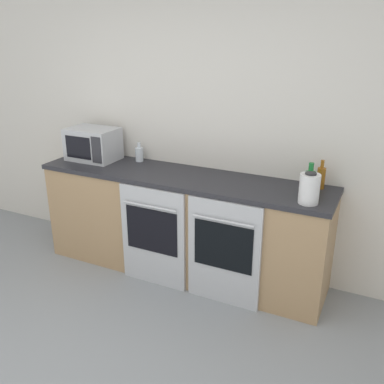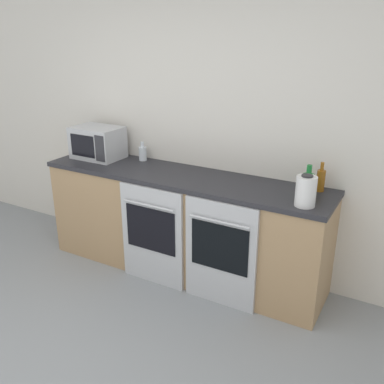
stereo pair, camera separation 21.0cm
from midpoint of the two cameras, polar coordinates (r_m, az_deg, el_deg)
name	(u,v)px [view 1 (the left image)]	position (r m, az deg, el deg)	size (l,w,h in m)	color
wall_back	(197,126)	(3.87, -0.84, 8.73)	(10.00, 0.06, 2.60)	silver
counter_back	(182,224)	(3.87, -2.91, -4.32)	(2.61, 0.61, 0.94)	tan
oven_left	(153,237)	(3.69, -6.88, -5.97)	(0.61, 0.06, 0.89)	#B7BABF
oven_right	(223,253)	(3.42, 2.46, -8.15)	(0.61, 0.06, 0.89)	#B7BABF
microwave	(93,144)	(4.23, -14.46, 6.20)	(0.47, 0.34, 0.30)	#B7BABF
bottle_green	(310,183)	(3.30, 13.67, 1.21)	(0.09, 0.09, 0.25)	#19722D
bottle_clear	(139,154)	(4.11, -8.50, 5.03)	(0.08, 0.08, 0.18)	silver
bottle_amber	(321,177)	(3.47, 15.17, 1.89)	(0.07, 0.07, 0.23)	#8C5114
kettle	(309,189)	(3.14, 13.54, 0.42)	(0.15, 0.15, 0.23)	white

